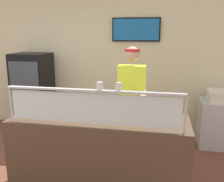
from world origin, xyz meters
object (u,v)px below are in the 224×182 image
pizza_tray (116,116)px  pizza_box_stack (223,96)px  worker_figure (132,100)px  drink_fridge (33,93)px  pizza_server (113,115)px  parmesan_shaker (100,87)px  pepper_flake_shaker (119,87)px

pizza_tray → pizza_box_stack: (1.55, 1.57, -0.07)m
worker_figure → pizza_box_stack: (1.43, 0.95, -0.11)m
drink_fridge → pizza_server: bearing=-40.3°
parmesan_shaker → pizza_server: bearing=77.9°
pizza_box_stack → parmesan_shaker: bearing=-130.6°
pepper_flake_shaker → drink_fridge: drink_fridge is taller
drink_fridge → worker_figure: bearing=-25.5°
pizza_tray → pizza_server: (-0.03, -0.02, 0.02)m
pepper_flake_shaker → pizza_server: bearing=110.5°
pepper_flake_shaker → worker_figure: size_ratio=0.05×
pizza_server → drink_fridge: size_ratio=0.18×
drink_fridge → pepper_flake_shaker: bearing=-43.8°
pizza_server → drink_fridge: drink_fridge is taller
pizza_tray → worker_figure: (0.12, 0.62, 0.04)m
pizza_box_stack → worker_figure: bearing=-146.5°
pizza_server → pepper_flake_shaker: bearing=-74.0°
drink_fridge → parmesan_shaker: bearing=-46.8°
drink_fridge → pizza_box_stack: drink_fridge is taller
pizza_server → worker_figure: 0.66m
parmesan_shaker → pepper_flake_shaker: (0.20, -0.00, 0.00)m
parmesan_shaker → drink_fridge: size_ratio=0.05×
pizza_server → drink_fridge: bearing=135.2°
worker_figure → pizza_tray: bearing=-100.6°
pepper_flake_shaker → pizza_box_stack: pepper_flake_shaker is taller
pizza_tray → worker_figure: 0.63m
drink_fridge → pizza_box_stack: bearing=-0.7°
pizza_tray → pizza_box_stack: pizza_box_stack is taller
parmesan_shaker → pizza_box_stack: 2.59m
pepper_flake_shaker → parmesan_shaker: bearing=180.0°
pizza_server → worker_figure: bearing=72.4°
pepper_flake_shaker → drink_fridge: bearing=136.2°
pizza_server → worker_figure: size_ratio=0.16×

